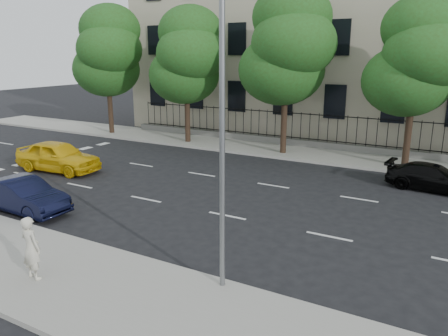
# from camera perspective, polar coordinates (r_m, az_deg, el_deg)

# --- Properties ---
(ground) EXTENTS (120.00, 120.00, 0.00)m
(ground) POSITION_cam_1_polar(r_m,az_deg,el_deg) (14.99, -4.26, -9.26)
(ground) COLOR black
(ground) RESTS_ON ground
(near_sidewalk) EXTENTS (60.00, 4.00, 0.15)m
(near_sidewalk) POSITION_cam_1_polar(r_m,az_deg,el_deg) (12.21, -15.05, -15.40)
(near_sidewalk) COLOR gray
(near_sidewalk) RESTS_ON ground
(far_sidewalk) EXTENTS (60.00, 4.00, 0.15)m
(far_sidewalk) POSITION_cam_1_polar(r_m,az_deg,el_deg) (27.16, 12.23, 1.71)
(far_sidewalk) COLOR gray
(far_sidewalk) RESTS_ON ground
(lane_markings) EXTENTS (49.60, 4.62, 0.01)m
(lane_markings) POSITION_cam_1_polar(r_m,az_deg,el_deg) (18.84, 3.74, -4.07)
(lane_markings) COLOR silver
(lane_markings) RESTS_ON ground
(crosswalk) EXTENTS (0.50, 12.10, 0.01)m
(crosswalk) POSITION_cam_1_polar(r_m,az_deg,el_deg) (27.57, -23.65, 0.83)
(crosswalk) COLOR silver
(crosswalk) RESTS_ON ground
(masonry_building) EXTENTS (34.60, 12.11, 18.50)m
(masonry_building) POSITION_cam_1_polar(r_m,az_deg,el_deg) (35.25, 17.69, 18.98)
(masonry_building) COLOR beige
(masonry_building) RESTS_ON ground
(iron_fence) EXTENTS (30.00, 0.50, 2.20)m
(iron_fence) POSITION_cam_1_polar(r_m,az_deg,el_deg) (28.64, 13.32, 3.50)
(iron_fence) COLOR slate
(iron_fence) RESTS_ON far_sidewalk
(street_light) EXTENTS (0.25, 3.32, 8.05)m
(street_light) POSITION_cam_1_polar(r_m,az_deg,el_deg) (10.91, 1.15, 9.74)
(street_light) COLOR slate
(street_light) RESTS_ON near_sidewalk
(tree_a) EXTENTS (5.71, 5.31, 9.39)m
(tree_a) POSITION_cam_1_polar(r_m,az_deg,el_deg) (34.17, -14.85, 14.46)
(tree_a) COLOR #382619
(tree_a) RESTS_ON far_sidewalk
(tree_b) EXTENTS (5.53, 5.12, 8.97)m
(tree_b) POSITION_cam_1_polar(r_m,az_deg,el_deg) (29.77, -4.72, 14.34)
(tree_b) COLOR #382619
(tree_b) RESTS_ON far_sidewalk
(tree_c) EXTENTS (5.89, 5.50, 9.80)m
(tree_c) POSITION_cam_1_polar(r_m,az_deg,el_deg) (26.51, 8.39, 15.39)
(tree_c) COLOR #382619
(tree_c) RESTS_ON far_sidewalk
(tree_d) EXTENTS (5.34, 4.94, 8.84)m
(tree_d) POSITION_cam_1_polar(r_m,az_deg,el_deg) (24.85, 23.96, 13.02)
(tree_d) COLOR #382619
(tree_d) RESTS_ON far_sidewalk
(yellow_taxi) EXTENTS (4.86, 2.25, 1.61)m
(yellow_taxi) POSITION_cam_1_polar(r_m,az_deg,el_deg) (24.63, -20.86, 1.46)
(yellow_taxi) COLOR yellow
(yellow_taxi) RESTS_ON ground
(navy_sedan) EXTENTS (4.13, 1.48, 1.35)m
(navy_sedan) POSITION_cam_1_polar(r_m,az_deg,el_deg) (18.92, -24.79, -3.25)
(navy_sedan) COLOR black
(navy_sedan) RESTS_ON ground
(black_sedan) EXTENTS (4.28, 2.10, 1.20)m
(black_sedan) POSITION_cam_1_polar(r_m,az_deg,el_deg) (22.01, 25.67, -1.14)
(black_sedan) COLOR black
(black_sedan) RESTS_ON ground
(woman_near) EXTENTS (0.68, 0.47, 1.78)m
(woman_near) POSITION_cam_1_polar(r_m,az_deg,el_deg) (12.99, -23.89, -9.52)
(woman_near) COLOR beige
(woman_near) RESTS_ON near_sidewalk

